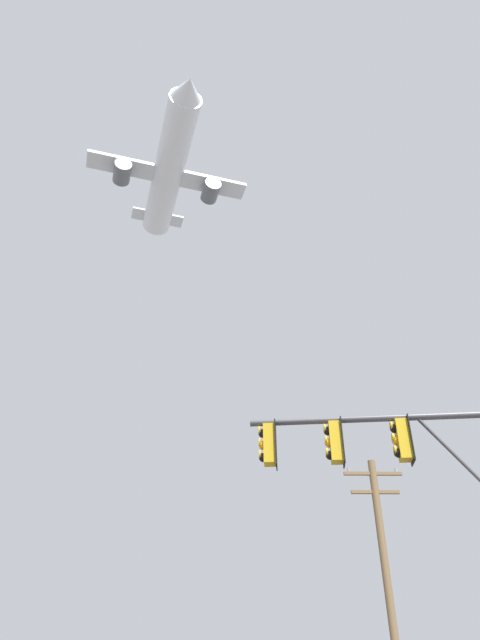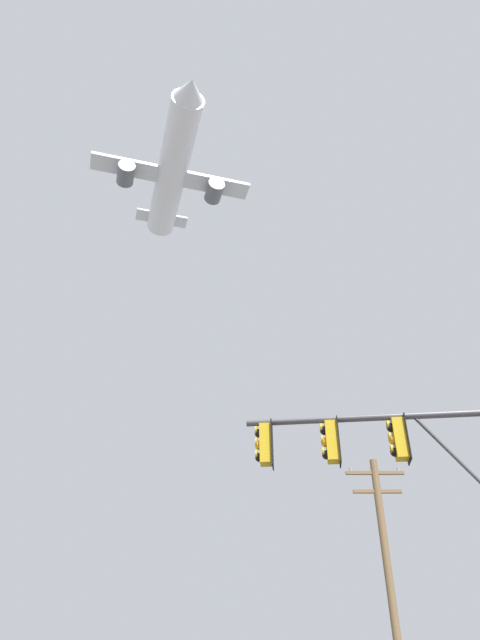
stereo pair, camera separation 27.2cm
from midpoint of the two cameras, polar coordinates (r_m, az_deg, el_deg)
name	(u,v)px [view 2 (the right image)]	position (r m, az deg, el deg)	size (l,w,h in m)	color
signal_pole_near	(401,479)	(12.72, 16.51, -15.15)	(5.37, 0.85, 6.68)	#4C4C51
utility_pole	(387,578)	(21.85, 14.94, -23.79)	(2.20, 0.28, 8.86)	brown
airplane	(171,170)	(57.48, -6.82, 14.78)	(15.50, 20.07, 5.51)	white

